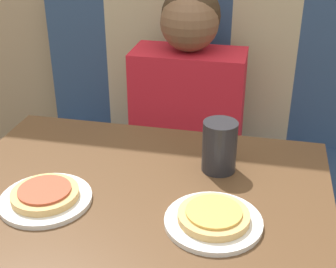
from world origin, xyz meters
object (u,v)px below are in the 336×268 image
Objects in this scene: plate_left at (46,199)px; pizza_left at (45,193)px; plate_right at (213,222)px; pizza_right at (214,215)px; drinking_cup at (219,146)px; person at (189,80)px.

plate_left is 1.37× the size of pizza_left.
plate_right is at bearing 0.00° from plate_left.
pizza_right is 1.16× the size of drinking_cup.
drinking_cup is at bearing 31.45° from plate_left.
pizza_right is at bearing -76.21° from person.
pizza_left is 0.44m from drinking_cup.
person is at bearing 107.52° from drinking_cup.
person reaches higher than pizza_left.
plate_left is at bearing 0.00° from pizza_left.
plate_right is 0.24m from drinking_cup.
drinking_cup is (-0.02, 0.23, 0.06)m from plate_right.
plate_left is 1.37× the size of pizza_right.
pizza_right is (0.39, 0.00, 0.00)m from pizza_left.
plate_left is at bearing -103.79° from person.
person is 0.82m from pizza_left.
drinking_cup reaches higher than plate_left.
plate_right is at bearing -85.90° from drinking_cup.
drinking_cup is at bearing -72.48° from person.
person reaches higher than drinking_cup.
person is 0.82m from plate_left.
pizza_right is at bearing 0.00° from pizza_left.
plate_left is 0.45m from drinking_cup.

